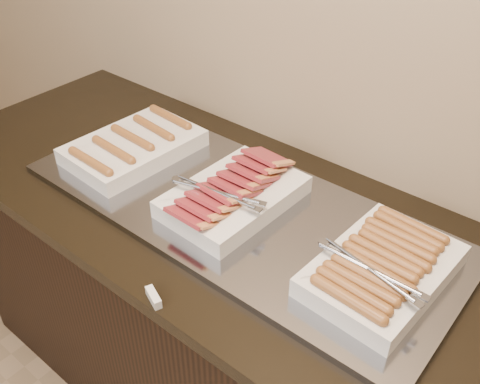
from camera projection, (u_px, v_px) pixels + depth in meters
The scene contains 6 objects.
counter at pixel (238, 322), 1.70m from camera, with size 2.06×0.76×0.90m.
warming_tray at pixel (236, 208), 1.43m from camera, with size 1.20×0.50×0.02m, color gray.
dish_left at pixel (134, 146), 1.61m from camera, with size 0.28×0.40×0.07m.
dish_center at pixel (233, 194), 1.40m from camera, with size 0.27×0.39×0.09m.
dish_right at pixel (382, 268), 1.18m from camera, with size 0.27×0.37×0.08m.
label_holder at pixel (154, 297), 1.17m from camera, with size 0.06×0.02×0.02m, color silver.
Camera 1 is at (0.72, 1.27, 1.79)m, focal length 40.00 mm.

